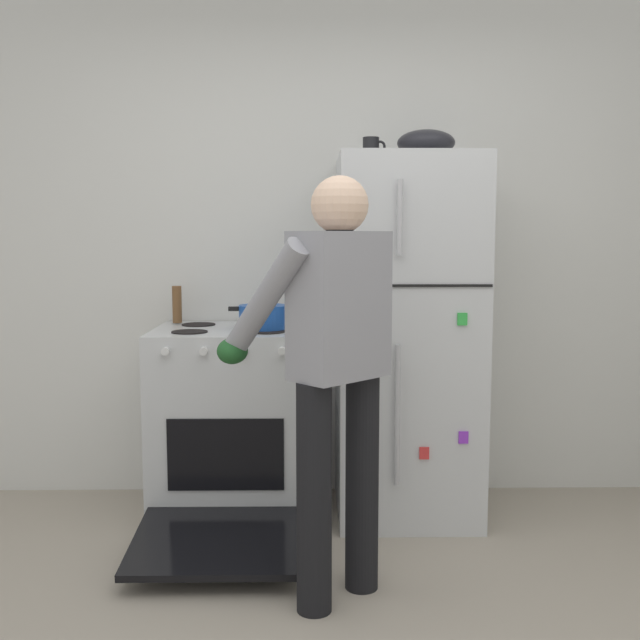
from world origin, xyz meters
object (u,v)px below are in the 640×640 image
(stove_range, at_px, (232,424))
(red_pot, at_px, (263,317))
(refrigerator, at_px, (407,338))
(coffee_mug, at_px, (371,147))
(person_cook, at_px, (332,352))
(mixing_bowl, at_px, (426,143))
(pepper_mill, at_px, (177,304))

(stove_range, distance_m, red_pot, 0.56)
(refrigerator, relative_size, coffee_mug, 15.74)
(stove_range, bearing_deg, refrigerator, 1.18)
(coffee_mug, bearing_deg, refrigerator, -15.83)
(person_cook, xyz_separation_m, mixing_bowl, (0.47, 0.89, 0.87))
(red_pot, height_order, pepper_mill, pepper_mill)
(refrigerator, height_order, mixing_bowl, mixing_bowl)
(red_pot, bearing_deg, refrigerator, 4.04)
(refrigerator, height_order, pepper_mill, refrigerator)
(stove_range, relative_size, red_pot, 3.68)
(red_pot, relative_size, mixing_bowl, 1.21)
(refrigerator, bearing_deg, stove_range, -178.82)
(stove_range, relative_size, person_cook, 0.77)
(refrigerator, bearing_deg, person_cook, -113.91)
(stove_range, xyz_separation_m, mixing_bowl, (0.94, 0.02, 1.37))
(stove_range, height_order, pepper_mill, pepper_mill)
(refrigerator, xyz_separation_m, mixing_bowl, (0.08, 0.00, 0.94))
(coffee_mug, bearing_deg, pepper_mill, 171.35)
(red_pot, relative_size, pepper_mill, 1.77)
(coffee_mug, distance_m, pepper_mill, 1.27)
(red_pot, height_order, coffee_mug, coffee_mug)
(refrigerator, xyz_separation_m, red_pot, (-0.70, -0.05, 0.11))
(refrigerator, relative_size, red_pot, 5.25)
(coffee_mug, relative_size, pepper_mill, 0.59)
(refrigerator, relative_size, person_cook, 1.10)
(person_cook, xyz_separation_m, coffee_mug, (0.22, 0.94, 0.86))
(red_pot, distance_m, pepper_mill, 0.52)
(person_cook, relative_size, red_pot, 4.77)
(stove_range, bearing_deg, red_pot, -11.28)
(person_cook, bearing_deg, mixing_bowl, 61.94)
(refrigerator, xyz_separation_m, person_cook, (-0.39, -0.89, 0.07))
(coffee_mug, height_order, pepper_mill, coffee_mug)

